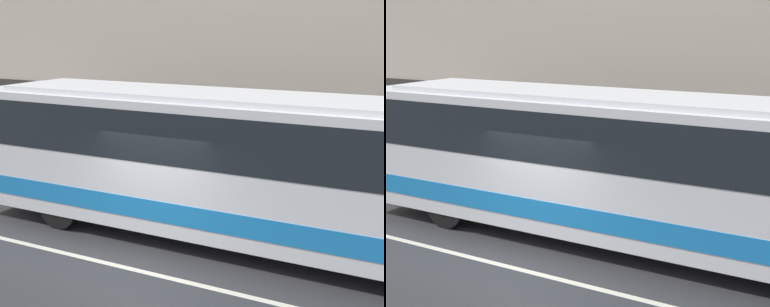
{
  "view_description": "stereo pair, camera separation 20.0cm",
  "coord_description": "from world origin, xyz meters",
  "views": [
    {
      "loc": [
        5.48,
        -8.11,
        4.68
      ],
      "look_at": [
        0.27,
        2.19,
        1.9
      ],
      "focal_mm": 50.0,
      "sensor_mm": 36.0,
      "label": 1
    },
    {
      "loc": [
        5.66,
        -8.01,
        4.68
      ],
      "look_at": [
        0.27,
        2.19,
        1.9
      ],
      "focal_mm": 50.0,
      "sensor_mm": 36.0,
      "label": 2
    }
  ],
  "objects": [
    {
      "name": "lane_stripe",
      "position": [
        0.0,
        0.0,
        0.0
      ],
      "size": [
        54.0,
        0.14,
        0.01
      ],
      "color": "beige",
      "rests_on": "ground_plane"
    },
    {
      "name": "building_facade",
      "position": [
        0.0,
        7.07,
        5.16
      ],
      "size": [
        60.0,
        0.35,
        10.7
      ],
      "color": "#B7A899",
      "rests_on": "ground_plane"
    },
    {
      "name": "sidewalk",
      "position": [
        0.0,
        5.46,
        0.06
      ],
      "size": [
        60.0,
        2.93,
        0.12
      ],
      "color": "#A09E99",
      "rests_on": "ground_plane"
    },
    {
      "name": "transit_bus",
      "position": [
        0.94,
        2.19,
        1.85
      ],
      "size": [
        12.01,
        2.49,
        3.28
      ],
      "color": "silver",
      "rests_on": "ground_plane"
    },
    {
      "name": "ground_plane",
      "position": [
        0.0,
        0.0,
        0.0
      ],
      "size": [
        60.0,
        60.0,
        0.0
      ],
      "primitive_type": "plane",
      "color": "#2D2D30"
    },
    {
      "name": "pedestrian_waiting",
      "position": [
        -3.82,
        5.51,
        0.92
      ],
      "size": [
        0.36,
        0.36,
        1.7
      ],
      "color": "maroon",
      "rests_on": "sidewalk"
    }
  ]
}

